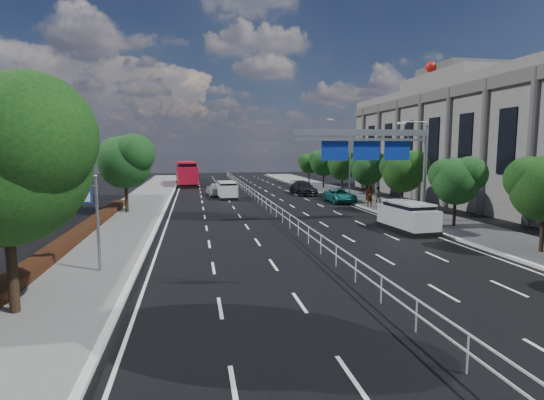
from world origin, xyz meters
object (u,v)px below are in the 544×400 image
object	(u,v)px
toilet_sign	(86,207)
overhead_gantry	(377,146)
near_car_silver	(216,189)
parked_car_dark	(303,188)
near_car_dark	(193,175)
white_minivan	(227,190)
parked_car_teal	(340,196)
pedestrian_b	(378,195)
red_bus	(186,173)
pedestrian_a	(369,196)
silver_minivan	(408,217)

from	to	relation	value
toilet_sign	overhead_gantry	distance (m)	20.52
near_car_silver	parked_car_dark	bearing A→B (deg)	170.16
toilet_sign	near_car_dark	bearing A→B (deg)	85.56
white_minivan	parked_car_dark	distance (m)	9.68
near_car_dark	parked_car_teal	world-z (taller)	near_car_dark
near_car_dark	pedestrian_b	world-z (taller)	near_car_dark
toilet_sign	red_bus	bearing A→B (deg)	85.75
parked_car_teal	pedestrian_a	world-z (taller)	pedestrian_a
white_minivan	parked_car_teal	world-z (taller)	white_minivan
white_minivan	pedestrian_a	distance (m)	15.85
near_car_silver	parked_car_dark	world-z (taller)	near_car_silver
white_minivan	near_car_silver	world-z (taller)	white_minivan
toilet_sign	red_bus	distance (m)	46.64
parked_car_teal	pedestrian_a	size ratio (longest dim) A/B	2.64
overhead_gantry	white_minivan	bearing A→B (deg)	118.79
parked_car_dark	pedestrian_a	world-z (taller)	pedestrian_a
pedestrian_a	toilet_sign	bearing A→B (deg)	34.51
near_car_dark	parked_car_dark	xyz separation A→B (m)	(13.06, -26.60, -0.07)
silver_minivan	parked_car_teal	xyz separation A→B (m)	(0.81, 15.44, -0.27)
near_car_silver	overhead_gantry	bearing A→B (deg)	111.13
parked_car_dark	overhead_gantry	bearing A→B (deg)	-92.96
near_car_dark	overhead_gantry	bearing A→B (deg)	103.15
near_car_silver	silver_minivan	bearing A→B (deg)	109.12
toilet_sign	overhead_gantry	size ratio (longest dim) A/B	0.42
toilet_sign	near_car_silver	bearing A→B (deg)	77.04
silver_minivan	pedestrian_a	size ratio (longest dim) A/B	2.56
red_bus	near_car_dark	xyz separation A→B (m)	(0.94, 10.10, -1.00)
parked_car_teal	parked_car_dark	distance (m)	8.20
red_bus	pedestrian_a	world-z (taller)	red_bus
parked_car_teal	red_bus	bearing A→B (deg)	122.75
near_car_silver	pedestrian_b	distance (m)	18.68
toilet_sign	pedestrian_a	xyz separation A→B (m)	(20.55, 17.70, -1.86)
toilet_sign	parked_car_teal	bearing A→B (deg)	48.81
silver_minivan	parked_car_dark	bearing A→B (deg)	88.02
parked_car_teal	toilet_sign	bearing A→B (deg)	-131.26
silver_minivan	pedestrian_b	size ratio (longest dim) A/B	3.14
overhead_gantry	near_car_silver	xyz separation A→B (m)	(-10.64, 20.62, -4.82)
red_bus	parked_car_dark	bearing A→B (deg)	-53.41
toilet_sign	parked_car_teal	distance (m)	29.32
near_car_silver	near_car_dark	distance (m)	26.07
overhead_gantry	white_minivan	xyz separation A→B (m)	(-9.59, 17.45, -4.69)
overhead_gantry	red_bus	xyz separation A→B (m)	(-14.24, 36.45, -3.75)
white_minivan	silver_minivan	xyz separation A→B (m)	(10.34, -20.94, 0.04)
overhead_gantry	pedestrian_a	bearing A→B (deg)	69.49
silver_minivan	near_car_dark	bearing A→B (deg)	101.28
toilet_sign	pedestrian_b	distance (m)	30.32
parked_car_dark	pedestrian_b	bearing A→B (deg)	-66.31
parked_car_dark	near_car_silver	bearing A→B (deg)	172.68
toilet_sign	silver_minivan	xyz separation A→B (m)	(18.44, 6.56, -1.99)
silver_minivan	parked_car_dark	size ratio (longest dim) A/B	0.90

